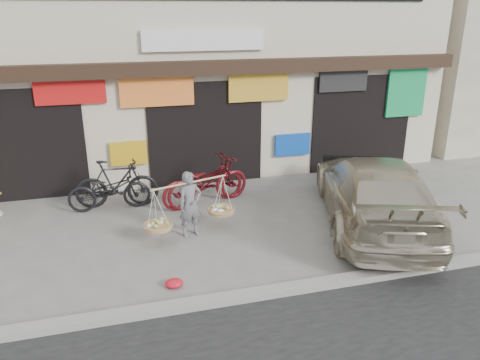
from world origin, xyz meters
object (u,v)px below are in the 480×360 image
object	(u,v)px
suv	(374,191)
bike_0	(109,190)
street_vendor	(190,207)
bike_2	(203,182)
bike_1	(117,183)
bike_3	(208,182)

from	to	relation	value
suv	bike_0	bearing A→B (deg)	-3.37
street_vendor	bike_0	xyz separation A→B (m)	(-1.58, 1.82, -0.13)
suv	bike_2	bearing A→B (deg)	-12.05
bike_1	suv	world-z (taller)	suv
bike_0	street_vendor	bearing A→B (deg)	-138.88
bike_0	bike_2	size ratio (longest dim) A/B	0.87
bike_0	bike_1	xyz separation A→B (m)	(0.18, 0.14, 0.09)
suv	street_vendor	bearing A→B (deg)	12.60
bike_0	suv	xyz separation A→B (m)	(5.48, -2.26, 0.25)
bike_2	bike_3	xyz separation A→B (m)	(0.12, 0.00, 0.00)
bike_0	bike_3	bearing A→B (deg)	-96.27
street_vendor	bike_3	xyz separation A→B (m)	(0.69, 1.57, -0.06)
bike_0	bike_3	world-z (taller)	bike_3
bike_1	suv	size ratio (longest dim) A/B	0.35
bike_0	bike_2	distance (m)	2.17
bike_3	suv	xyz separation A→B (m)	(3.21, -2.01, 0.18)
bike_2	bike_3	world-z (taller)	same
bike_1	bike_3	distance (m)	2.12
bike_2	bike_3	distance (m)	0.12
bike_2	suv	size ratio (longest dim) A/B	0.38
bike_3	bike_0	bearing A→B (deg)	66.66
street_vendor	bike_3	size ratio (longest dim) A/B	0.91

